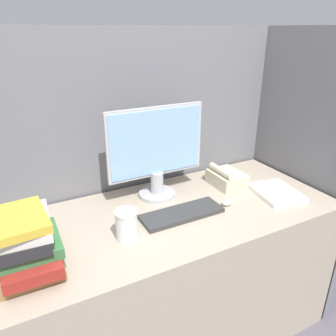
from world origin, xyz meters
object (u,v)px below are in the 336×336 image
object	(u,v)px
book_stack	(25,243)
desk_telephone	(226,178)
monitor	(156,153)
mouse	(227,202)
coffee_cup	(127,225)
keyboard	(182,214)

from	to	relation	value
book_stack	desk_telephone	xyz separation A→B (m)	(1.04, 0.22, -0.06)
desk_telephone	book_stack	bearing A→B (deg)	-168.04
monitor	mouse	distance (m)	0.42
monitor	book_stack	xyz separation A→B (m)	(-0.65, -0.29, -0.13)
coffee_cup	desk_telephone	world-z (taller)	coffee_cup
coffee_cup	desk_telephone	xyz separation A→B (m)	(0.66, 0.21, -0.02)
keyboard	desk_telephone	world-z (taller)	desk_telephone
coffee_cup	mouse	bearing A→B (deg)	2.99
mouse	coffee_cup	size ratio (longest dim) A/B	0.48
monitor	book_stack	size ratio (longest dim) A/B	1.66
book_stack	desk_telephone	distance (m)	1.06
monitor	mouse	bearing A→B (deg)	-44.44
mouse	desk_telephone	xyz separation A→B (m)	(0.13, 0.19, 0.03)
monitor	mouse	size ratio (longest dim) A/B	8.14
keyboard	desk_telephone	size ratio (longest dim) A/B	2.01
keyboard	book_stack	world-z (taller)	book_stack
book_stack	monitor	bearing A→B (deg)	23.79
monitor	coffee_cup	distance (m)	0.43
monitor	keyboard	bearing A→B (deg)	-86.14
mouse	book_stack	bearing A→B (deg)	-177.93
mouse	book_stack	distance (m)	0.91
monitor	desk_telephone	size ratio (longest dim) A/B	2.60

